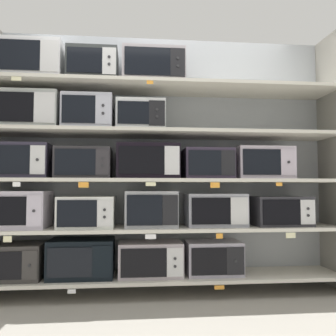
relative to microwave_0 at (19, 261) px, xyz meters
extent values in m
cube|color=#9EA3A8|center=(1.29, 0.28, 0.90)|extent=(3.33, 0.04, 2.43)
cube|color=gray|center=(2.89, 0.00, 0.90)|extent=(0.05, 0.52, 2.43)
cube|color=beige|center=(1.29, 0.00, -0.16)|extent=(3.13, 0.52, 0.03)
cube|color=#33302F|center=(0.00, 0.00, 0.00)|extent=(0.43, 0.38, 0.30)
cube|color=black|center=(-0.06, -0.19, 0.00)|extent=(0.28, 0.01, 0.22)
cube|color=#33302F|center=(0.14, -0.19, 0.00)|extent=(0.12, 0.01, 0.24)
cylinder|color=#262628|center=(0.14, -0.20, 0.00)|extent=(0.02, 0.01, 0.02)
cube|color=black|center=(0.53, 0.00, 0.02)|extent=(0.56, 0.37, 0.33)
cube|color=black|center=(0.46, -0.19, 0.02)|extent=(0.36, 0.01, 0.24)
cube|color=black|center=(0.72, -0.19, 0.02)|extent=(0.16, 0.01, 0.26)
cube|color=#A59AA1|center=(1.13, 0.00, 0.00)|extent=(0.56, 0.37, 0.30)
cube|color=black|center=(1.07, -0.19, 0.00)|extent=(0.39, 0.01, 0.24)
cube|color=silver|center=(1.33, -0.19, 0.00)|extent=(0.14, 0.01, 0.24)
cylinder|color=#262628|center=(1.33, -0.20, -0.03)|extent=(0.02, 0.01, 0.02)
cylinder|color=#262628|center=(1.33, -0.20, 0.03)|extent=(0.02, 0.01, 0.02)
cube|color=#A19CAC|center=(1.70, 0.00, 0.00)|extent=(0.49, 0.35, 0.30)
cube|color=black|center=(1.63, -0.18, 0.00)|extent=(0.31, 0.01, 0.23)
cube|color=black|center=(1.86, -0.17, 0.00)|extent=(0.15, 0.01, 0.24)
cylinder|color=#262628|center=(1.86, -0.18, 0.00)|extent=(0.02, 0.01, 0.02)
cube|color=white|center=(0.49, -0.26, -0.20)|extent=(0.06, 0.00, 0.03)
cube|color=orange|center=(1.70, -0.26, -0.20)|extent=(0.08, 0.00, 0.03)
cube|color=beige|center=(1.29, 0.00, 0.27)|extent=(3.13, 0.52, 0.03)
cube|color=#BCB2C4|center=(0.01, 0.00, 0.44)|extent=(0.45, 0.41, 0.32)
cube|color=black|center=(-0.04, -0.21, 0.44)|extent=(0.31, 0.01, 0.23)
cube|color=#BCB2C4|center=(0.17, -0.21, 0.44)|extent=(0.12, 0.01, 0.26)
cylinder|color=#262628|center=(0.17, -0.21, 0.44)|extent=(0.02, 0.01, 0.02)
cube|color=white|center=(0.57, 0.00, 0.42)|extent=(0.48, 0.40, 0.27)
cube|color=black|center=(0.52, -0.20, 0.42)|extent=(0.33, 0.01, 0.22)
cube|color=silver|center=(0.74, -0.20, 0.42)|extent=(0.12, 0.01, 0.22)
cylinder|color=#262628|center=(0.74, -0.21, 0.39)|extent=(0.02, 0.01, 0.02)
cylinder|color=#262628|center=(0.74, -0.21, 0.45)|extent=(0.02, 0.01, 0.02)
cube|color=#9EA1A7|center=(1.14, 0.00, 0.44)|extent=(0.46, 0.38, 0.32)
cube|color=black|center=(1.08, -0.19, 0.44)|extent=(0.30, 0.01, 0.26)
cube|color=black|center=(1.29, -0.19, 0.44)|extent=(0.13, 0.01, 0.26)
cube|color=#9799A5|center=(1.73, 0.00, 0.43)|extent=(0.53, 0.33, 0.30)
cube|color=black|center=(1.65, -0.17, 0.43)|extent=(0.34, 0.01, 0.23)
cube|color=silver|center=(1.91, -0.16, 0.43)|extent=(0.16, 0.01, 0.24)
cube|color=#2E2D33|center=(2.34, 0.00, 0.42)|extent=(0.51, 0.37, 0.27)
cube|color=black|center=(2.28, -0.19, 0.42)|extent=(0.34, 0.01, 0.22)
cube|color=silver|center=(2.52, -0.19, 0.42)|extent=(0.14, 0.01, 0.22)
cylinder|color=#262628|center=(2.52, -0.19, 0.39)|extent=(0.02, 0.01, 0.02)
cylinder|color=#262628|center=(2.52, -0.19, 0.45)|extent=(0.02, 0.01, 0.02)
cube|color=beige|center=(-0.01, -0.26, 0.22)|extent=(0.07, 0.00, 0.05)
cube|color=white|center=(1.12, -0.26, 0.23)|extent=(0.09, 0.00, 0.04)
cube|color=orange|center=(1.70, -0.26, 0.22)|extent=(0.06, 0.00, 0.04)
cube|color=beige|center=(2.32, -0.26, 0.22)|extent=(0.09, 0.00, 0.05)
cube|color=beige|center=(1.29, 0.00, 0.70)|extent=(3.13, 0.52, 0.03)
cube|color=#2D293A|center=(0.02, 0.00, 0.86)|extent=(0.47, 0.38, 0.30)
cube|color=black|center=(-0.03, -0.19, 0.86)|extent=(0.32, 0.01, 0.24)
cube|color=silver|center=(0.19, -0.19, 0.86)|extent=(0.12, 0.01, 0.24)
cylinder|color=#262628|center=(0.19, -0.20, 0.86)|extent=(0.02, 0.01, 0.02)
cube|color=#2C2A2D|center=(0.55, 0.00, 0.84)|extent=(0.47, 0.39, 0.27)
cube|color=black|center=(0.49, -0.20, 0.84)|extent=(0.34, 0.01, 0.22)
cube|color=#2C2A2D|center=(0.72, -0.20, 0.84)|extent=(0.11, 0.01, 0.21)
cylinder|color=#262628|center=(0.72, -0.21, 0.81)|extent=(0.02, 0.01, 0.02)
cylinder|color=#262628|center=(0.72, -0.21, 0.87)|extent=(0.02, 0.01, 0.02)
cube|color=black|center=(1.11, 0.00, 0.86)|extent=(0.55, 0.41, 0.31)
cube|color=black|center=(1.05, -0.21, 0.86)|extent=(0.39, 0.01, 0.24)
cube|color=silver|center=(1.31, -0.21, 0.86)|extent=(0.13, 0.01, 0.25)
cube|color=#312839|center=(1.65, 0.00, 0.85)|extent=(0.44, 0.40, 0.27)
cube|color=black|center=(1.59, -0.20, 0.85)|extent=(0.29, 0.01, 0.22)
cube|color=black|center=(1.80, -0.20, 0.85)|extent=(0.13, 0.01, 0.22)
cube|color=#BDB0BF|center=(2.18, 0.00, 0.86)|extent=(0.52, 0.33, 0.30)
cube|color=black|center=(2.11, -0.17, 0.86)|extent=(0.35, 0.01, 0.23)
cube|color=#BDB0BF|center=(2.36, -0.17, 0.86)|extent=(0.14, 0.01, 0.24)
cylinder|color=#262628|center=(2.36, -0.17, 0.86)|extent=(0.02, 0.01, 0.02)
cube|color=white|center=(0.05, -0.26, 0.66)|extent=(0.06, 0.00, 0.04)
cube|color=orange|center=(0.57, -0.26, 0.65)|extent=(0.08, 0.00, 0.05)
cube|color=beige|center=(1.12, -0.26, 0.66)|extent=(0.08, 0.00, 0.03)
cube|color=orange|center=(1.67, -0.26, 0.65)|extent=(0.08, 0.00, 0.05)
cube|color=orange|center=(2.23, -0.26, 0.66)|extent=(0.06, 0.00, 0.03)
cube|color=beige|center=(1.29, 0.00, 1.12)|extent=(3.13, 0.52, 0.03)
cube|color=#A1A7A3|center=(0.06, 0.00, 1.30)|extent=(0.54, 0.35, 0.33)
cube|color=black|center=(-0.02, -0.18, 1.30)|extent=(0.34, 0.01, 0.25)
cube|color=silver|center=(0.23, -0.18, 1.30)|extent=(0.17, 0.01, 0.26)
cube|color=#B0B1BF|center=(0.57, 0.00, 1.29)|extent=(0.43, 0.37, 0.31)
cube|color=black|center=(0.51, -0.19, 1.29)|extent=(0.28, 0.01, 0.24)
cube|color=#B0B1BF|center=(0.72, -0.19, 1.29)|extent=(0.13, 0.01, 0.25)
cylinder|color=#262628|center=(0.72, -0.20, 1.26)|extent=(0.02, 0.01, 0.02)
cylinder|color=#262628|center=(0.72, -0.20, 1.33)|extent=(0.02, 0.01, 0.02)
cube|color=silver|center=(1.04, 0.00, 1.28)|extent=(0.44, 0.32, 0.28)
cube|color=black|center=(0.98, -0.16, 1.28)|extent=(0.27, 0.01, 0.20)
cube|color=black|center=(1.18, -0.16, 1.28)|extent=(0.14, 0.01, 0.22)
cylinder|color=#262628|center=(1.18, -0.17, 1.25)|extent=(0.02, 0.01, 0.02)
cylinder|color=#262628|center=(1.18, -0.17, 1.31)|extent=(0.02, 0.01, 0.02)
cube|color=beige|center=(1.29, 0.00, 1.55)|extent=(3.13, 0.52, 0.03)
cube|color=silver|center=(0.07, 0.00, 1.74)|extent=(0.57, 0.40, 0.34)
cube|color=black|center=(0.00, -0.20, 1.74)|extent=(0.38, 0.01, 0.26)
cube|color=silver|center=(0.27, -0.20, 1.74)|extent=(0.15, 0.01, 0.27)
cube|color=#303535|center=(0.61, 0.00, 1.72)|extent=(0.44, 0.38, 0.29)
cube|color=black|center=(0.56, -0.19, 1.72)|extent=(0.30, 0.01, 0.22)
cube|color=silver|center=(0.77, -0.19, 1.72)|extent=(0.12, 0.01, 0.23)
cylinder|color=#262628|center=(0.77, -0.20, 1.68)|extent=(0.02, 0.01, 0.02)
cylinder|color=#262628|center=(0.77, -0.20, 1.75)|extent=(0.02, 0.01, 0.02)
cube|color=#A59CA2|center=(1.15, 0.00, 1.73)|extent=(0.56, 0.37, 0.31)
cube|color=black|center=(1.10, -0.19, 1.73)|extent=(0.40, 0.01, 0.25)
cube|color=black|center=(1.36, -0.19, 1.73)|extent=(0.13, 0.01, 0.25)
cylinder|color=#262628|center=(1.36, -0.20, 1.69)|extent=(0.02, 0.01, 0.02)
cylinder|color=#262628|center=(1.36, -0.20, 1.76)|extent=(0.02, 0.01, 0.02)
cube|color=beige|center=(0.02, -0.26, 1.52)|extent=(0.08, 0.00, 0.03)
cube|color=orange|center=(1.11, -0.26, 1.52)|extent=(0.06, 0.00, 0.03)
camera|label=1|loc=(0.96, -3.28, 0.61)|focal=38.92mm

